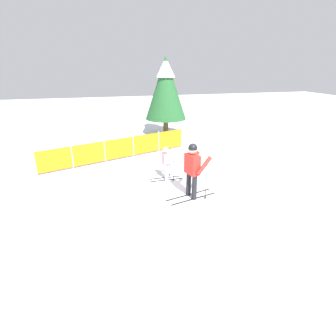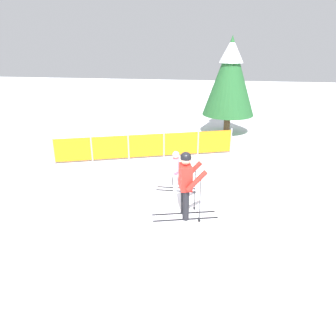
{
  "view_description": "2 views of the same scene",
  "coord_description": "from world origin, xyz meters",
  "views": [
    {
      "loc": [
        -2.52,
        -6.98,
        3.98
      ],
      "look_at": [
        -0.47,
        0.94,
        0.76
      ],
      "focal_mm": 28.0,
      "sensor_mm": 36.0,
      "label": 1
    },
    {
      "loc": [
        0.76,
        -7.39,
        4.39
      ],
      "look_at": [
        -0.49,
        1.09,
        0.97
      ],
      "focal_mm": 35.0,
      "sensor_mm": 36.0,
      "label": 2
    }
  ],
  "objects": [
    {
      "name": "skier_child",
      "position": [
        -0.33,
        1.74,
        0.74
      ],
      "size": [
        1.18,
        0.58,
        1.25
      ],
      "rotation": [
        0.0,
        0.0,
        0.01
      ],
      "color": "black",
      "rests_on": "ground_plane"
    },
    {
      "name": "safety_fence",
      "position": [
        -1.82,
        4.4,
        0.52
      ],
      "size": [
        6.56,
        2.32,
        1.05
      ],
      "rotation": [
        0.0,
        0.0,
        0.33
      ],
      "color": "gray",
      "rests_on": "ground_plane"
    },
    {
      "name": "snow_mound",
      "position": [
        -0.96,
        -3.01,
        0.0
      ],
      "size": [
        0.73,
        0.62,
        0.29
      ],
      "primitive_type": "ellipsoid",
      "color": "white",
      "rests_on": "ground_plane"
    },
    {
      "name": "ground_plane",
      "position": [
        0.0,
        0.0,
        0.0
      ],
      "size": [
        60.0,
        60.0,
        0.0
      ],
      "primitive_type": "plane",
      "color": "white"
    },
    {
      "name": "conifer_far",
      "position": [
        1.33,
        8.42,
        2.79
      ],
      "size": [
        2.43,
        2.43,
        4.51
      ],
      "color": "#4C3823",
      "rests_on": "ground_plane"
    },
    {
      "name": "skier_adult",
      "position": [
        0.12,
        0.14,
        1.07
      ],
      "size": [
        1.74,
        0.89,
        1.8
      ],
      "rotation": [
        0.0,
        0.0,
        0.26
      ],
      "color": "black",
      "rests_on": "ground_plane"
    }
  ]
}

